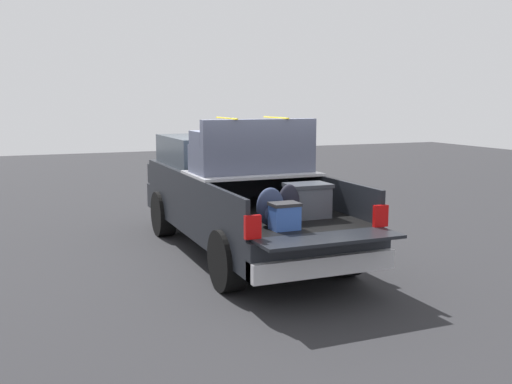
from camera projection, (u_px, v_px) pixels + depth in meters
ground_plane at (242, 253)px, 9.74m from camera, size 40.00×40.00×0.00m
pickup_truck at (234, 192)px, 9.93m from camera, size 6.05×2.06×2.23m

